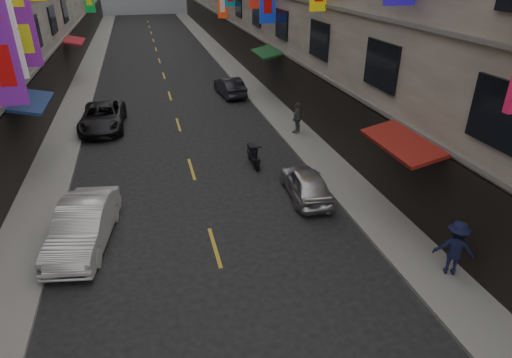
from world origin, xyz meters
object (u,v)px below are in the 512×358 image
car_left_far (103,117)px  pedestrian_rfar (298,118)px  car_right_far (230,87)px  car_left_mid (83,226)px  car_right_mid (306,183)px  pedestrian_rnear (455,248)px  scooter_far_right (253,155)px

car_left_far → pedestrian_rfar: pedestrian_rfar is taller
car_left_far → car_right_far: car_left_far is taller
car_right_far → pedestrian_rfar: pedestrian_rfar is taller
car_left_far → car_right_far: size_ratio=1.26×
car_left_mid → car_right_far: bearing=73.1°
car_right_mid → pedestrian_rnear: bearing=117.6°
car_left_mid → car_left_far: 11.16m
car_left_mid → pedestrian_rfar: size_ratio=2.61×
car_left_mid → pedestrian_rfar: bearing=47.3°
car_right_mid → pedestrian_rnear: size_ratio=2.03×
scooter_far_right → car_right_mid: bearing=110.1°
car_right_mid → pedestrian_rnear: pedestrian_rnear is taller
car_right_mid → pedestrian_rfar: bearing=-102.8°
car_left_mid → car_right_far: size_ratio=1.13×
car_right_mid → car_right_far: bearing=-85.9°
car_right_mid → car_right_far: car_right_far is taller
scooter_far_right → car_left_mid: bearing=34.6°
car_left_mid → car_right_mid: (8.00, 1.15, -0.11)m
pedestrian_rnear → car_left_far: bearing=-24.3°
car_left_mid → pedestrian_rfar: pedestrian_rfar is taller
car_right_mid → pedestrian_rnear: 6.01m
car_right_far → car_left_far: bearing=24.7°
scooter_far_right → pedestrian_rfar: bearing=-136.0°
car_left_far → car_right_far: (8.00, 4.62, -0.04)m
pedestrian_rnear → car_right_mid: bearing=-34.6°
car_left_far → car_left_mid: bearing=-87.3°
car_right_far → pedestrian_rfar: bearing=98.1°
car_right_far → car_left_mid: bearing=57.8°
scooter_far_right → car_left_far: 9.45m
car_left_mid → car_right_mid: size_ratio=1.23×
car_right_mid → scooter_far_right: bearing=-66.4°
pedestrian_rnear → pedestrian_rfar: (-0.44, 11.95, -0.04)m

